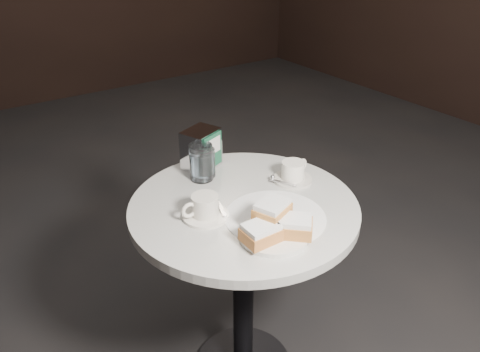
% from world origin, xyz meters
% --- Properties ---
extents(cafe_table, '(0.70, 0.70, 0.74)m').
position_xyz_m(cafe_table, '(0.00, 0.00, 0.55)').
color(cafe_table, black).
rests_on(cafe_table, ground).
extents(sugar_spill, '(0.37, 0.37, 0.00)m').
position_xyz_m(sugar_spill, '(0.03, -0.11, 0.75)').
color(sugar_spill, white).
rests_on(sugar_spill, cafe_table).
extents(beignet_plate, '(0.24, 0.24, 0.09)m').
position_xyz_m(beignet_plate, '(-0.03, -0.19, 0.78)').
color(beignet_plate, silver).
rests_on(beignet_plate, cafe_table).
extents(coffee_cup_left, '(0.15, 0.14, 0.07)m').
position_xyz_m(coffee_cup_left, '(-0.14, 0.00, 0.78)').
color(coffee_cup_left, silver).
rests_on(coffee_cup_left, cafe_table).
extents(coffee_cup_right, '(0.15, 0.15, 0.07)m').
position_xyz_m(coffee_cup_right, '(0.22, 0.02, 0.77)').
color(coffee_cup_right, beige).
rests_on(coffee_cup_right, cafe_table).
extents(water_glass_left, '(0.10, 0.10, 0.12)m').
position_xyz_m(water_glass_left, '(-0.03, 0.20, 0.80)').
color(water_glass_left, silver).
rests_on(water_glass_left, cafe_table).
extents(water_glass_right, '(0.07, 0.07, 0.10)m').
position_xyz_m(water_glass_right, '(-0.00, 0.21, 0.79)').
color(water_glass_right, white).
rests_on(water_glass_right, cafe_table).
extents(napkin_dispenser, '(0.14, 0.13, 0.14)m').
position_xyz_m(napkin_dispenser, '(0.02, 0.28, 0.81)').
color(napkin_dispenser, silver).
rests_on(napkin_dispenser, cafe_table).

